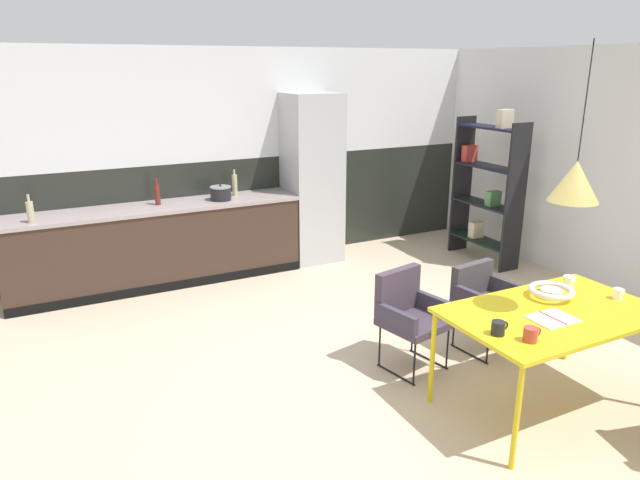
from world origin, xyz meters
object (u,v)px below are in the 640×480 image
open_book (552,319)px  cooking_pot (221,193)px  refrigerator_column (312,179)px  armchair_corner_seat (483,294)px  dining_table (553,317)px  mug_wide_latte (531,334)px  pendant_lamp_over_table_near (575,181)px  bottle_oil_tall (157,194)px  open_shelf_unit (487,186)px  bottle_wine_green (30,212)px  bottle_vinegar_dark (235,185)px  mug_dark_espresso (498,328)px  armchair_near_window (408,308)px  mug_white_ceramic (569,281)px  fruit_bowl (551,291)px  mug_glass_clear (618,294)px

open_book → cooking_pot: size_ratio=1.23×
refrigerator_column → armchair_corner_seat: bearing=-84.7°
dining_table → mug_wide_latte: 0.57m
armchair_corner_seat → pendant_lamp_over_table_near: bearing=69.6°
bottle_oil_tall → open_shelf_unit: (3.82, -1.06, -0.08)m
bottle_wine_green → refrigerator_column: bearing=3.0°
mug_wide_latte → bottle_vinegar_dark: 4.17m
bottle_vinegar_dark → bottle_wine_green: 2.21m
mug_dark_espresso → cooking_pot: size_ratio=0.54×
pendant_lamp_over_table_near → armchair_near_window: bearing=119.2°
bottle_oil_tall → pendant_lamp_over_table_near: bearing=-63.1°
mug_white_ceramic → fruit_bowl: bearing=-162.1°
open_shelf_unit → pendant_lamp_over_table_near: 3.43m
mug_wide_latte → bottle_oil_tall: bearing=109.6°
fruit_bowl → mug_white_ceramic: bearing=17.9°
armchair_near_window → pendant_lamp_over_table_near: bearing=106.9°
dining_table → cooking_pot: cooking_pot is taller
bottle_wine_green → armchair_corner_seat: bearing=-37.9°
armchair_corner_seat → fruit_bowl: fruit_bowl is taller
bottle_wine_green → open_shelf_unit: 5.16m
bottle_wine_green → bottle_vinegar_dark: bearing=6.9°
refrigerator_column → open_shelf_unit: (1.92, -1.02, -0.08)m
bottle_wine_green → bottle_oil_tall: bearing=8.8°
cooking_pot → open_shelf_unit: (3.12, -0.97, -0.03)m
mug_glass_clear → pendant_lamp_over_table_near: 1.07m
open_book → cooking_pot: cooking_pot is taller
dining_table → mug_white_ceramic: 0.56m
bottle_oil_tall → fruit_bowl: bearing=-59.7°
armchair_near_window → mug_glass_clear: mug_glass_clear is taller
fruit_bowl → bottle_wine_green: (-3.39, 3.42, 0.22)m
open_book → mug_wide_latte: bearing=-156.7°
dining_table → open_book: (-0.12, -0.09, 0.05)m
mug_glass_clear → open_shelf_unit: (1.28, 2.80, 0.16)m
armchair_near_window → mug_white_ceramic: mug_white_ceramic is taller
mug_wide_latte → armchair_near_window: bearing=92.6°
armchair_corner_seat → open_shelf_unit: 2.50m
bottle_oil_tall → mug_dark_espresso: bearing=-71.2°
mug_glass_clear → bottle_vinegar_dark: size_ratio=0.36×
armchair_corner_seat → mug_dark_espresso: mug_dark_espresso is taller
mug_glass_clear → armchair_near_window: bearing=138.5°
armchair_corner_seat → mug_dark_espresso: (-0.83, -1.03, 0.30)m
refrigerator_column → dining_table: 3.79m
refrigerator_column → pendant_lamp_over_table_near: (0.04, -3.80, 0.64)m
dining_table → bottle_oil_tall: (-1.94, 3.80, 0.33)m
fruit_bowl → pendant_lamp_over_table_near: size_ratio=0.33×
mug_wide_latte → bottle_vinegar_dark: bottle_vinegar_dark is taller
mug_glass_clear → bottle_wine_green: size_ratio=0.39×
mug_white_ceramic → open_shelf_unit: 2.84m
armchair_corner_seat → open_shelf_unit: size_ratio=0.39×
refrigerator_column → open_shelf_unit: size_ratio=1.09×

